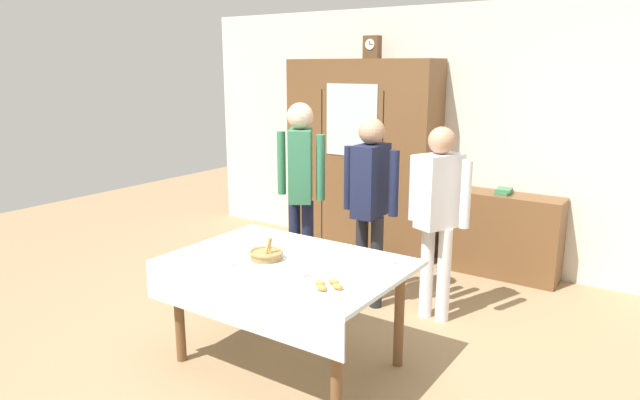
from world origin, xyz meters
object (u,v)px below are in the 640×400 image
at_px(bookshelf_low, 501,235).
at_px(tea_cup_back_edge, 250,244).
at_px(book_stack, 504,191).
at_px(person_beside_shelf, 301,178).
at_px(person_near_right_end, 370,194).
at_px(tea_cup_far_right, 388,261).
at_px(mantel_clock, 372,47).
at_px(person_by_cabinet, 439,205).
at_px(bread_basket, 266,254).
at_px(dining_table, 285,276).
at_px(tea_cup_near_left, 227,262).
at_px(spoon_near_right, 364,275).
at_px(wall_cabinet, 361,157).
at_px(spoon_front_edge, 285,271).
at_px(spoon_far_right, 296,247).
at_px(tea_cup_mid_right, 299,273).
at_px(pastry_plate, 328,287).

relative_size(bookshelf_low, tea_cup_back_edge, 8.89).
bearing_deg(book_stack, person_beside_shelf, -134.92).
xyz_separation_m(person_near_right_end, person_beside_shelf, (-0.70, -0.04, 0.07)).
bearing_deg(tea_cup_far_right, bookshelf_low, 87.73).
bearing_deg(mantel_clock, person_by_cabinet, -43.37).
bearing_deg(bread_basket, person_near_right_end, 85.05).
bearing_deg(bookshelf_low, dining_table, -104.91).
height_order(tea_cup_near_left, spoon_near_right, tea_cup_near_left).
xyz_separation_m(wall_cabinet, book_stack, (1.60, 0.05, -0.20)).
xyz_separation_m(tea_cup_back_edge, tea_cup_far_right, (1.01, 0.25, 0.00)).
height_order(bread_basket, person_near_right_end, person_near_right_end).
distance_m(tea_cup_near_left, spoon_front_edge, 0.41).
xyz_separation_m(tea_cup_far_right, spoon_near_right, (-0.03, -0.27, -0.02)).
distance_m(dining_table, tea_cup_far_right, 0.72).
bearing_deg(dining_table, tea_cup_near_left, -133.17).
relative_size(spoon_near_right, person_by_cabinet, 0.07).
bearing_deg(tea_cup_back_edge, spoon_far_right, 36.76).
relative_size(bread_basket, spoon_far_right, 2.02).
height_order(bread_basket, spoon_far_right, bread_basket).
bearing_deg(dining_table, tea_cup_far_right, 29.93).
height_order(mantel_clock, tea_cup_far_right, mantel_clock).
bearing_deg(tea_cup_near_left, spoon_front_edge, 20.48).
distance_m(tea_cup_near_left, person_near_right_end, 1.56).
distance_m(wall_cabinet, tea_cup_back_edge, 2.56).
xyz_separation_m(tea_cup_near_left, spoon_far_right, (0.14, 0.59, -0.02)).
height_order(tea_cup_near_left, tea_cup_mid_right, same).
bearing_deg(pastry_plate, book_stack, 86.39).
height_order(tea_cup_far_right, person_near_right_end, person_near_right_end).
height_order(mantel_clock, person_by_cabinet, mantel_clock).
bearing_deg(book_stack, mantel_clock, -178.03).
bearing_deg(spoon_front_edge, person_by_cabinet, 72.84).
distance_m(dining_table, person_near_right_end, 1.29).
bearing_deg(person_by_cabinet, book_stack, 84.03).
xyz_separation_m(tea_cup_far_right, bread_basket, (-0.75, -0.38, 0.01)).
distance_m(spoon_front_edge, person_by_cabinet, 1.54).
relative_size(tea_cup_back_edge, spoon_near_right, 1.09).
relative_size(tea_cup_back_edge, tea_cup_near_left, 1.00).
distance_m(spoon_near_right, spoon_front_edge, 0.52).
distance_m(book_stack, tea_cup_near_left, 3.08).
height_order(dining_table, bread_basket, bread_basket).
distance_m(wall_cabinet, person_by_cabinet, 1.95).
relative_size(wall_cabinet, spoon_far_right, 18.09).
distance_m(pastry_plate, person_by_cabinet, 1.57).
bearing_deg(mantel_clock, tea_cup_far_right, -57.95).
relative_size(tea_cup_far_right, person_by_cabinet, 0.08).
distance_m(tea_cup_far_right, spoon_far_right, 0.74).
relative_size(mantel_clock, spoon_far_right, 2.02).
distance_m(mantel_clock, tea_cup_mid_right, 3.30).
relative_size(spoon_far_right, spoon_front_edge, 1.00).
bearing_deg(tea_cup_back_edge, tea_cup_near_left, -71.17).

